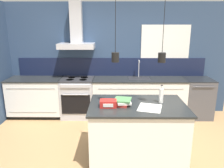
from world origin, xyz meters
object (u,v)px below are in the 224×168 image
bottle_on_island (161,95)px  book_stack (123,102)px  oven_range (78,97)px  dishwasher (197,98)px  red_supply_box (108,103)px

bottle_on_island → book_stack: bottle_on_island is taller
oven_range → dishwasher: same height
bottle_on_island → book_stack: (-0.60, -0.10, -0.07)m
dishwasher → red_supply_box: size_ratio=3.70×
oven_range → book_stack: bearing=-60.0°
bottle_on_island → book_stack: bearing=-170.4°
dishwasher → book_stack: size_ratio=2.98×
book_stack → red_supply_box: 0.23m
dishwasher → book_stack: bearing=-136.8°
oven_range → book_stack: size_ratio=2.98×
dishwasher → red_supply_box: bearing=-138.7°
oven_range → red_supply_box: bearing=-66.9°
oven_range → bottle_on_island: size_ratio=3.11×
book_stack → red_supply_box: size_ratio=1.24×
dishwasher → oven_range: bearing=-179.9°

